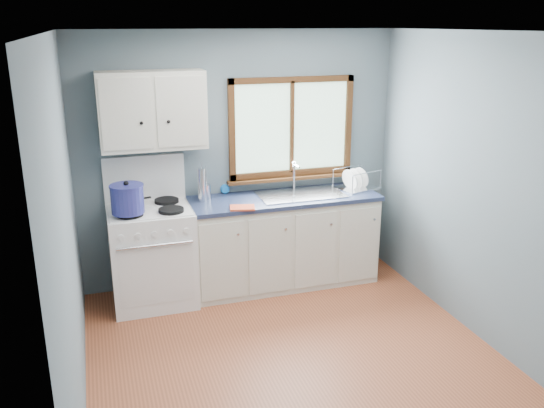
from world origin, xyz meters
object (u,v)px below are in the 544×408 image
object	(u,v)px
skillet	(128,201)
dish_rack	(356,183)
gas_range	(152,253)
utensil_crock	(205,191)
sink	(300,201)
stockpot	(127,199)
thermos	(202,185)
base_cabinets	(283,245)

from	to	relation	value
skillet	dish_rack	world-z (taller)	dish_rack
gas_range	utensil_crock	xyz separation A→B (m)	(0.56, 0.18, 0.50)
sink	utensil_crock	xyz separation A→B (m)	(-0.93, 0.16, 0.14)
stockpot	utensil_crock	size ratio (longest dim) A/B	0.98
gas_range	sink	distance (m)	1.53
skillet	thermos	size ratio (longest dim) A/B	1.10
gas_range	stockpot	size ratio (longest dim) A/B	3.82
base_cabinets	dish_rack	bearing A→B (deg)	3.48
base_cabinets	skillet	bearing A→B (deg)	175.85
base_cabinets	skillet	size ratio (longest dim) A/B	5.18
gas_range	stockpot	xyz separation A→B (m)	(-0.19, -0.16, 0.60)
utensil_crock	skillet	bearing A→B (deg)	-175.79
gas_range	dish_rack	size ratio (longest dim) A/B	2.79
gas_range	skillet	xyz separation A→B (m)	(-0.18, 0.13, 0.49)
skillet	stockpot	distance (m)	0.31
stockpot	base_cabinets	bearing A→B (deg)	6.80
thermos	sink	bearing A→B (deg)	-4.88
thermos	skillet	bearing A→B (deg)	177.93
gas_range	thermos	xyz separation A→B (m)	(0.51, 0.10, 0.59)
skillet	utensil_crock	bearing A→B (deg)	-10.01
dish_rack	gas_range	bearing A→B (deg)	164.05
stockpot	dish_rack	bearing A→B (deg)	5.65
skillet	stockpot	bearing A→B (deg)	-107.72
base_cabinets	sink	xyz separation A→B (m)	(0.18, -0.00, 0.45)
sink	skillet	distance (m)	1.67
stockpot	thermos	world-z (taller)	stockpot
sink	dish_rack	xyz separation A→B (m)	(0.63, 0.05, 0.12)
utensil_crock	thermos	distance (m)	0.13
base_cabinets	thermos	distance (m)	1.04
skillet	thermos	distance (m)	0.70
dish_rack	base_cabinets	bearing A→B (deg)	165.70
gas_range	base_cabinets	xyz separation A→B (m)	(1.31, 0.02, -0.08)
stockpot	utensil_crock	distance (m)	0.83
thermos	base_cabinets	bearing A→B (deg)	-5.96
sink	stockpot	distance (m)	1.70
gas_range	sink	bearing A→B (deg)	0.71
gas_range	base_cabinets	size ratio (longest dim) A/B	0.74
stockpot	gas_range	bearing A→B (deg)	39.45
utensil_crock	dish_rack	distance (m)	1.56
base_cabinets	utensil_crock	xyz separation A→B (m)	(-0.75, 0.16, 0.58)
sink	base_cabinets	bearing A→B (deg)	179.87
sink	stockpot	bearing A→B (deg)	-173.93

